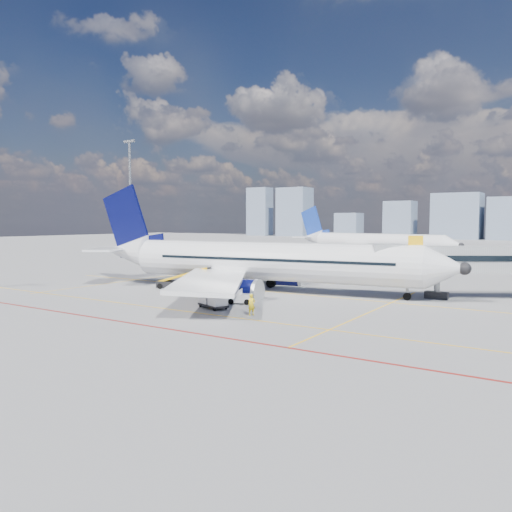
# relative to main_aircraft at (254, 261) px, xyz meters

# --- Properties ---
(ground) EXTENTS (420.00, 420.00, 0.00)m
(ground) POSITION_rel_main_aircraft_xyz_m (1.52, -8.10, -3.22)
(ground) COLOR gray
(ground) RESTS_ON ground
(apron_markings) EXTENTS (90.00, 35.12, 0.01)m
(apron_markings) POSITION_rel_main_aircraft_xyz_m (0.95, -12.01, -3.21)
(apron_markings) COLOR #FFB80D
(apron_markings) RESTS_ON ground
(floodlight_mast_nw) EXTENTS (3.20, 0.61, 25.45)m
(floodlight_mast_nw) POSITION_rel_main_aircraft_xyz_m (-53.48, 31.90, 10.37)
(floodlight_mast_nw) COLOR slate
(floodlight_mast_nw) RESTS_ON ground
(main_aircraft) EXTENTS (43.46, 37.77, 12.73)m
(main_aircraft) POSITION_rel_main_aircraft_xyz_m (0.00, 0.00, 0.00)
(main_aircraft) COLOR white
(main_aircraft) RESTS_ON ground
(second_aircraft) EXTENTS (37.90, 32.62, 11.19)m
(second_aircraft) POSITION_rel_main_aircraft_xyz_m (-6.02, 53.54, 0.01)
(second_aircraft) COLOR white
(second_aircraft) RESTS_ON ground
(baggage_tug) EXTENTS (2.35, 1.92, 1.43)m
(baggage_tug) POSITION_rel_main_aircraft_xyz_m (3.74, -8.35, -2.53)
(baggage_tug) COLOR white
(baggage_tug) RESTS_ON ground
(cargo_dolly) EXTENTS (3.36, 2.36, 1.69)m
(cargo_dolly) POSITION_rel_main_aircraft_xyz_m (3.20, -11.60, -2.29)
(cargo_dolly) COLOR black
(cargo_dolly) RESTS_ON ground
(belt_loader) EXTENTS (6.60, 2.82, 2.65)m
(belt_loader) POSITION_rel_main_aircraft_xyz_m (-7.83, -3.80, -2.53)
(belt_loader) COLOR black
(belt_loader) RESTS_ON ground
(ramp_worker) EXTENTS (0.68, 0.77, 1.76)m
(ramp_worker) POSITION_rel_main_aircraft_xyz_m (7.91, -12.53, -2.33)
(ramp_worker) COLOR yellow
(ramp_worker) RESTS_ON ground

